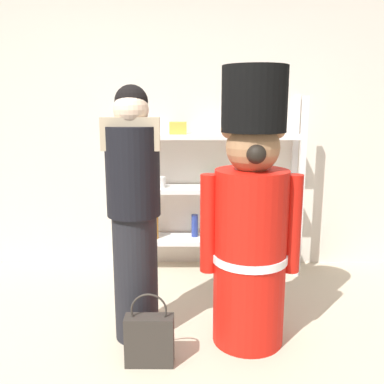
% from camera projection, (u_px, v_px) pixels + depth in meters
% --- Properties ---
extents(back_wall, '(6.40, 0.12, 2.60)m').
position_uv_depth(back_wall, '(173.00, 129.00, 3.97)').
color(back_wall, silver).
rests_on(back_wall, ground_plane).
extents(merchandise_shelf, '(1.54, 0.35, 1.60)m').
position_uv_depth(merchandise_shelf, '(215.00, 187.00, 3.86)').
color(merchandise_shelf, white).
rests_on(merchandise_shelf, ground_plane).
extents(teddy_bear_guard, '(0.64, 0.48, 1.76)m').
position_uv_depth(teddy_bear_guard, '(251.00, 221.00, 2.65)').
color(teddy_bear_guard, red).
rests_on(teddy_bear_guard, ground_plane).
extents(person_shopper, '(0.36, 0.34, 1.66)m').
position_uv_depth(person_shopper, '(134.00, 212.00, 2.69)').
color(person_shopper, black).
rests_on(person_shopper, ground_plane).
extents(shopping_bag, '(0.29, 0.11, 0.46)m').
position_uv_depth(shopping_bag, '(149.00, 339.00, 2.52)').
color(shopping_bag, '#332D28').
rests_on(shopping_bag, ground_plane).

